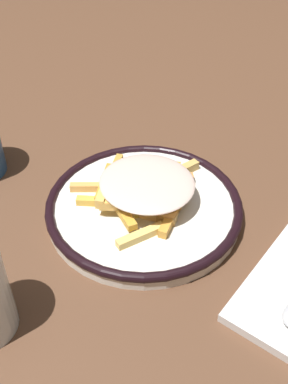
% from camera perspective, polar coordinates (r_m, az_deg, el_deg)
% --- Properties ---
extents(ground_plane, '(2.60, 2.60, 0.00)m').
position_cam_1_polar(ground_plane, '(0.61, -0.00, -2.68)').
color(ground_plane, brown).
extents(plate, '(0.25, 0.25, 0.02)m').
position_cam_1_polar(plate, '(0.60, -0.00, -1.81)').
color(plate, silver).
rests_on(plate, ground_plane).
extents(fries_heap, '(0.16, 0.19, 0.04)m').
position_cam_1_polar(fries_heap, '(0.59, -0.04, 0.53)').
color(fries_heap, '#F4C968').
rests_on(fries_heap, plate).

